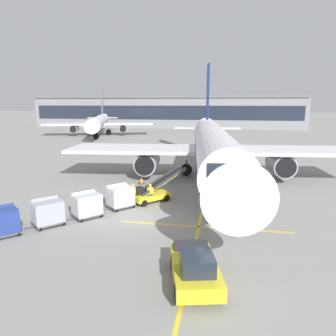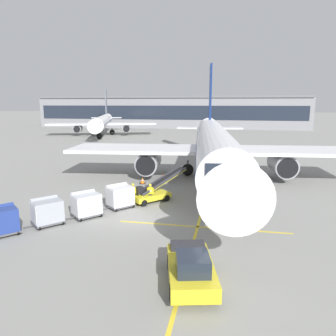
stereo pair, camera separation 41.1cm
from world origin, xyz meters
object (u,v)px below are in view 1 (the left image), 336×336
object	(u,v)px
distant_airplane	(99,122)
belt_loader	(153,192)
baggage_cart_second	(87,204)
parked_airplane	(213,145)
pushback_tug	(195,268)
ground_crew_by_loader	(150,192)
safety_cone_wingtip	(162,177)
baggage_cart_third	(47,212)
baggage_cart_fourth	(1,221)
baggage_cart_lead	(120,196)
safety_cone_engine_keepout	(141,181)
ground_crew_by_carts	(133,192)

from	to	relation	value
distant_airplane	belt_loader	bearing A→B (deg)	-63.58
belt_loader	baggage_cart_second	distance (m)	6.28
parked_airplane	belt_loader	bearing A→B (deg)	-115.13
pushback_tug	distant_airplane	size ratio (longest dim) A/B	0.13
belt_loader	pushback_tug	distance (m)	13.39
ground_crew_by_loader	safety_cone_wingtip	size ratio (longest dim) A/B	2.87
baggage_cart_third	ground_crew_by_loader	distance (m)	8.55
baggage_cart_fourth	safety_cone_wingtip	xyz separation A→B (m)	(7.13, 17.30, -0.71)
baggage_cart_lead	safety_cone_engine_keepout	size ratio (longest dim) A/B	3.85
belt_loader	distant_airplane	xyz separation A→B (m)	(-27.13, 54.59, 2.61)
ground_crew_by_carts	distant_airplane	distance (m)	61.14
baggage_cart_fourth	ground_crew_by_carts	size ratio (longest dim) A/B	1.48
ground_crew_by_carts	baggage_cart_third	bearing A→B (deg)	-127.12
safety_cone_wingtip	distant_airplane	distance (m)	53.34
parked_airplane	baggage_cart_third	xyz separation A→B (m)	(-10.78, -16.93, -2.75)
ground_crew_by_loader	baggage_cart_second	bearing A→B (deg)	-133.99
baggage_cart_second	baggage_cart_fourth	distance (m)	5.80
belt_loader	baggage_cart_third	world-z (taller)	belt_loader
parked_airplane	baggage_cart_third	bearing A→B (deg)	-122.49
baggage_cart_lead	ground_crew_by_loader	bearing A→B (deg)	34.77
baggage_cart_second	parked_airplane	bearing A→B (deg)	59.51
baggage_cart_second	safety_cone_wingtip	world-z (taller)	baggage_cart_second
pushback_tug	safety_cone_engine_keepout	distance (m)	19.82
parked_airplane	safety_cone_engine_keepout	xyz separation A→B (m)	(-7.35, -4.23, -3.43)
baggage_cart_lead	baggage_cart_second	bearing A→B (deg)	-124.37
belt_loader	ground_crew_by_loader	world-z (taller)	belt_loader
baggage_cart_second	safety_cone_wingtip	size ratio (longest dim) A/B	4.25
baggage_cart_lead	distant_airplane	bearing A→B (deg)	113.62
pushback_tug	safety_cone_wingtip	size ratio (longest dim) A/B	7.84
belt_loader	pushback_tug	world-z (taller)	belt_loader
baggage_cart_third	ground_crew_by_carts	bearing A→B (deg)	52.88
parked_airplane	baggage_cart_fourth	distance (m)	23.15
belt_loader	baggage_cart_third	xyz separation A→B (m)	(-6.04, -6.83, 0.17)
baggage_cart_second	safety_cone_engine_keepout	world-z (taller)	baggage_cart_second
parked_airplane	belt_loader	distance (m)	11.54
baggage_cart_second	pushback_tug	xyz separation A→B (m)	(8.91, -7.67, -0.17)
parked_airplane	baggage_cart_lead	distance (m)	14.45
ground_crew_by_loader	safety_cone_engine_keepout	world-z (taller)	ground_crew_by_loader
baggage_cart_fourth	baggage_cart_third	bearing A→B (deg)	48.41
baggage_cart_third	pushback_tug	distance (m)	12.29
baggage_cart_second	safety_cone_engine_keepout	xyz separation A→B (m)	(1.43, 10.68, -0.67)
safety_cone_engine_keepout	baggage_cart_fourth	bearing A→B (deg)	-109.88
parked_airplane	safety_cone_engine_keepout	size ratio (longest dim) A/B	65.08
baggage_cart_lead	baggage_cart_third	bearing A→B (deg)	-129.31
parked_airplane	pushback_tug	xyz separation A→B (m)	(0.13, -22.58, -2.93)
baggage_cart_second	safety_cone_engine_keepout	bearing A→B (deg)	82.38
safety_cone_engine_keepout	distant_airplane	world-z (taller)	distant_airplane
parked_airplane	safety_cone_engine_keepout	world-z (taller)	parked_airplane
baggage_cart_lead	ground_crew_by_loader	distance (m)	2.68
baggage_cart_second	baggage_cart_third	distance (m)	2.85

